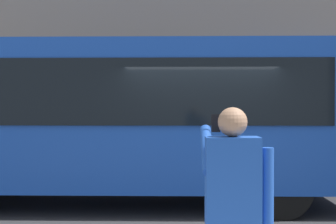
# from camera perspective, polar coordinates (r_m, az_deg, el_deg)

# --- Properties ---
(ground_plane) EXTENTS (60.00, 60.00, 0.00)m
(ground_plane) POSITION_cam_1_polar(r_m,az_deg,el_deg) (8.22, 4.00, -12.38)
(ground_plane) COLOR #2B2B2D
(red_bus) EXTENTS (9.05, 2.54, 3.08)m
(red_bus) POSITION_cam_1_polar(r_m,az_deg,el_deg) (8.67, -7.40, -0.47)
(red_bus) COLOR #1947AD
(red_bus) RESTS_ON ground_plane
(pedestrian_photographer) EXTENTS (0.53, 0.52, 1.70)m
(pedestrian_photographer) POSITION_cam_1_polar(r_m,az_deg,el_deg) (3.46, 8.19, -11.21)
(pedestrian_photographer) COLOR #2D2D33
(pedestrian_photographer) RESTS_ON sidewalk_curb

